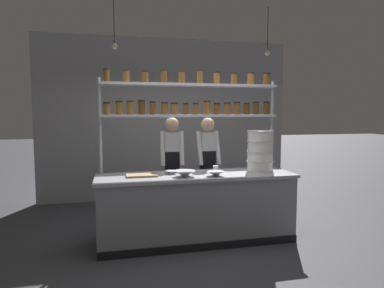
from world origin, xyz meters
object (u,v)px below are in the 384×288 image
(chef_center, at_px, (208,163))
(cutting_board, at_px, (142,175))
(spice_shelf_unit, at_px, (191,104))
(prep_bowl_near_left, at_px, (216,174))
(serving_cup_front, at_px, (216,169))
(container_stack, at_px, (260,151))
(chef_left, at_px, (172,163))
(prep_bowl_center_back, at_px, (185,174))
(prep_bowl_center_front, at_px, (171,172))

(chef_center, bearing_deg, cutting_board, -148.15)
(spice_shelf_unit, distance_m, prep_bowl_near_left, 1.08)
(serving_cup_front, bearing_deg, container_stack, -0.15)
(spice_shelf_unit, xyz_separation_m, container_stack, (0.94, -0.28, -0.66))
(spice_shelf_unit, distance_m, chef_center, 1.06)
(spice_shelf_unit, bearing_deg, container_stack, -16.66)
(spice_shelf_unit, bearing_deg, prep_bowl_near_left, -68.03)
(chef_left, relative_size, serving_cup_front, 16.83)
(prep_bowl_near_left, distance_m, prep_bowl_center_back, 0.41)
(container_stack, bearing_deg, prep_bowl_near_left, -161.89)
(chef_left, xyz_separation_m, prep_bowl_center_back, (0.01, -0.88, -0.01))
(spice_shelf_unit, relative_size, prep_bowl_center_front, 15.56)
(spice_shelf_unit, xyz_separation_m, chef_left, (-0.20, 0.41, -0.90))
(prep_bowl_center_front, xyz_separation_m, prep_bowl_center_back, (0.14, -0.25, 0.02))
(cutting_board, bearing_deg, spice_shelf_unit, 21.55)
(prep_bowl_near_left, relative_size, prep_bowl_center_front, 1.42)
(spice_shelf_unit, relative_size, prep_bowl_center_back, 8.91)
(cutting_board, bearing_deg, container_stack, 0.26)
(container_stack, distance_m, serving_cup_front, 0.70)
(prep_bowl_center_back, bearing_deg, prep_bowl_center_front, 120.28)
(chef_center, height_order, prep_bowl_near_left, chef_center)
(chef_center, relative_size, prep_bowl_near_left, 7.18)
(chef_left, bearing_deg, prep_bowl_center_front, -94.86)
(container_stack, distance_m, prep_bowl_near_left, 0.81)
(spice_shelf_unit, bearing_deg, chef_left, 116.14)
(cutting_board, xyz_separation_m, prep_bowl_near_left, (0.94, -0.23, 0.02))
(chef_center, distance_m, container_stack, 0.93)
(cutting_board, relative_size, prep_bowl_center_back, 1.40)
(container_stack, height_order, prep_bowl_near_left, container_stack)
(spice_shelf_unit, height_order, chef_center, spice_shelf_unit)
(prep_bowl_center_front, height_order, serving_cup_front, serving_cup_front)
(cutting_board, height_order, serving_cup_front, serving_cup_front)
(spice_shelf_unit, relative_size, container_stack, 4.43)
(cutting_board, xyz_separation_m, prep_bowl_center_front, (0.40, 0.07, 0.01))
(prep_bowl_center_front, bearing_deg, serving_cup_front, -5.88)
(spice_shelf_unit, distance_m, prep_bowl_center_back, 1.04)
(container_stack, bearing_deg, prep_bowl_center_front, 177.07)
(cutting_board, bearing_deg, prep_bowl_near_left, -13.81)
(chef_center, bearing_deg, prep_bowl_near_left, -99.80)
(prep_bowl_near_left, bearing_deg, serving_cup_front, 73.10)
(prep_bowl_center_front, bearing_deg, cutting_board, -169.59)
(container_stack, height_order, serving_cup_front, container_stack)
(cutting_board, bearing_deg, prep_bowl_center_front, 10.41)
(spice_shelf_unit, xyz_separation_m, chef_center, (0.36, 0.40, -0.91))
(chef_left, height_order, prep_bowl_near_left, chef_left)
(prep_bowl_center_back, bearing_deg, prep_bowl_near_left, -8.14)
(container_stack, xyz_separation_m, prep_bowl_center_back, (-1.13, -0.18, -0.25))
(chef_center, bearing_deg, spice_shelf_unit, -132.43)
(cutting_board, distance_m, serving_cup_front, 1.02)
(cutting_board, relative_size, serving_cup_front, 4.02)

